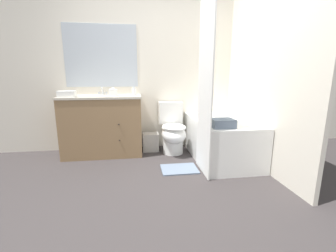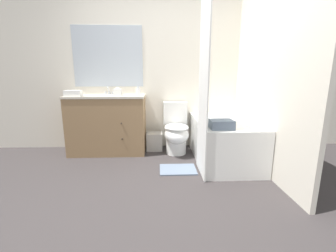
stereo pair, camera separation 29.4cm
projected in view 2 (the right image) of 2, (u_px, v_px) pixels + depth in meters
ground_plane at (156, 190)px, 2.37m from camera, size 14.00×14.00×0.00m
wall_back at (156, 71)px, 3.64m from camera, size 8.00×0.06×2.50m
wall_right at (260, 70)px, 2.91m from camera, size 0.05×2.54×2.50m
vanity_cabinet at (108, 124)px, 3.48m from camera, size 1.16×0.58×0.89m
sink_faucet at (109, 92)px, 3.58m from camera, size 0.14×0.12×0.12m
toilet at (176, 131)px, 3.46m from camera, size 0.38×0.70×0.77m
bathtub at (223, 140)px, 3.18m from camera, size 0.76×1.38×0.57m
shower_curtain at (203, 90)px, 2.57m from camera, size 0.01×0.53×2.04m
wastebasket at (155, 141)px, 3.64m from camera, size 0.25×0.21×0.28m
tissue_box at (118, 92)px, 3.39m from camera, size 0.11×0.12×0.12m
soap_dispenser at (138, 92)px, 3.39m from camera, size 0.07×0.07×0.13m
hand_towel_folded at (73, 93)px, 3.19m from camera, size 0.23×0.13×0.09m
bath_towel_folded at (221, 124)px, 2.62m from camera, size 0.27×0.22×0.10m
bath_mat at (178, 169)px, 2.87m from camera, size 0.46×0.34×0.02m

